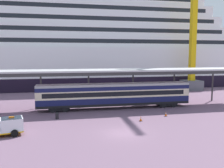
{
  "coord_description": "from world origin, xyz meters",
  "views": [
    {
      "loc": [
        -6.51,
        -25.81,
        8.65
      ],
      "look_at": [
        0.54,
        8.94,
        4.5
      ],
      "focal_mm": 39.31,
      "sensor_mm": 36.0,
      "label": 1
    }
  ],
  "objects": [
    {
      "name": "ground_plane",
      "position": [
        0.0,
        0.0,
        0.0
      ],
      "size": [
        400.0,
        400.0,
        0.0
      ],
      "primitive_type": "plane",
      "color": "#715469"
    },
    {
      "name": "cruise_ship",
      "position": [
        -18.64,
        48.74,
        11.32
      ],
      "size": [
        131.6,
        30.03,
        33.26
      ],
      "color": "black",
      "rests_on": "ground"
    },
    {
      "name": "platform_canopy",
      "position": [
        1.79,
        13.2,
        6.1
      ],
      "size": [
        47.35,
        5.92,
        6.37
      ],
      "color": "#BEBEBE",
      "rests_on": "ground"
    },
    {
      "name": "train_carriage",
      "position": [
        1.79,
        12.77,
        2.31
      ],
      "size": [
        24.8,
        2.81,
        4.11
      ],
      "color": "black",
      "rests_on": "ground"
    },
    {
      "name": "service_truck",
      "position": [
        -13.0,
        1.75,
        0.99
      ],
      "size": [
        5.52,
        3.13,
        2.02
      ],
      "color": "white",
      "rests_on": "ground"
    },
    {
      "name": "traffic_cone_near",
      "position": [
        7.85,
        6.24,
        0.31
      ],
      "size": [
        0.36,
        0.36,
        0.63
      ],
      "color": "black",
      "rests_on": "ground"
    },
    {
      "name": "traffic_cone_mid",
      "position": [
        3.51,
        4.44,
        0.33
      ],
      "size": [
        0.36,
        0.36,
        0.67
      ],
      "color": "black",
      "rests_on": "ground"
    },
    {
      "name": "dockside_crane",
      "position": [
        26.02,
        30.25,
        19.05
      ],
      "size": [
        16.45,
        4.4,
        59.64
      ],
      "color": "#595960",
      "rests_on": "ground"
    },
    {
      "name": "quay_bollard",
      "position": [
        -7.38,
        7.81,
        0.52
      ],
      "size": [
        0.48,
        0.48,
        0.96
      ],
      "color": "black",
      "rests_on": "ground"
    }
  ]
}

